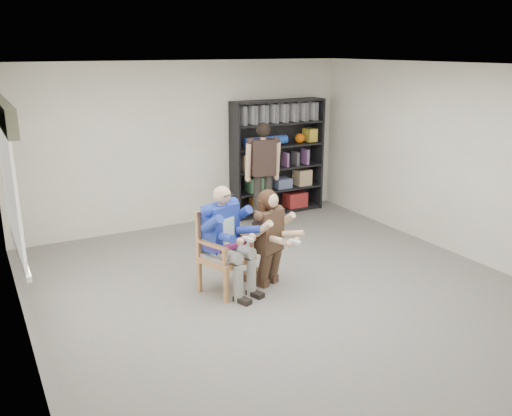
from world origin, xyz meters
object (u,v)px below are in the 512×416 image
seated_man (226,240)px  standing_man (263,177)px  kneeling_woman (271,239)px  armchair (226,252)px  bookshelf (278,158)px

seated_man → standing_man: 2.55m
seated_man → kneeling_woman: 0.60m
armchair → seated_man: 0.16m
bookshelf → kneeling_woman: bearing=-122.0°
bookshelf → armchair: bearing=-131.0°
kneeling_woman → bookshelf: 3.32m
armchair → bookshelf: 3.58m
armchair → bookshelf: (2.33, 2.67, 0.51)m
kneeling_woman → standing_man: (1.04, 2.08, 0.27)m
seated_man → kneeling_woman: size_ratio=1.09×
armchair → standing_man: bearing=30.1°
kneeling_woman → standing_man: bearing=43.0°
seated_man → standing_man: bearing=30.1°
seated_man → kneeling_woman: seated_man is taller
seated_man → bookshelf: size_ratio=0.66×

